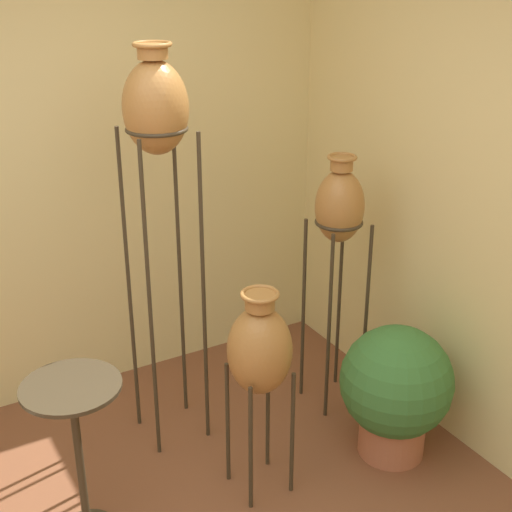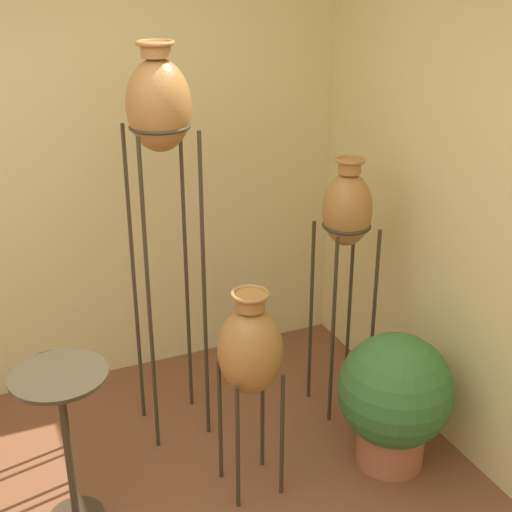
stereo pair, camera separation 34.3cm
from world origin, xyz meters
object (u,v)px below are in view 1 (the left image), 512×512
(vase_stand_medium, at_px, (339,212))
(vase_stand_short, at_px, (260,351))
(side_table, at_px, (76,430))
(vase_stand_tall, at_px, (156,118))
(potted_plant, at_px, (396,388))

(vase_stand_medium, height_order, vase_stand_short, vase_stand_medium)
(side_table, bearing_deg, vase_stand_tall, 38.06)
(vase_stand_short, xyz_separation_m, potted_plant, (0.72, -0.12, -0.37))
(vase_stand_short, bearing_deg, vase_stand_medium, 30.52)
(side_table, distance_m, potted_plant, 1.57)
(side_table, bearing_deg, vase_stand_short, -8.04)
(vase_stand_medium, distance_m, potted_plant, 0.94)
(vase_stand_tall, height_order, potted_plant, vase_stand_tall)
(vase_stand_tall, bearing_deg, vase_stand_short, -73.07)
(vase_stand_tall, bearing_deg, potted_plant, -39.02)
(vase_stand_short, relative_size, side_table, 1.35)
(vase_stand_medium, height_order, potted_plant, vase_stand_medium)
(vase_stand_short, bearing_deg, potted_plant, -9.49)
(vase_stand_tall, relative_size, vase_stand_short, 1.95)
(vase_stand_medium, xyz_separation_m, vase_stand_short, (-0.73, -0.43, -0.40))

